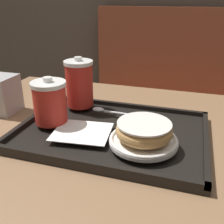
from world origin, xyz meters
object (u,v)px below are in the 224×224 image
(coffee_cup_front, at_px, (50,102))
(donut_chocolate_glazed, at_px, (144,130))
(spoon, at_px, (106,111))
(coffee_cup_rear, at_px, (79,83))

(coffee_cup_front, bearing_deg, donut_chocolate_glazed, -8.67)
(donut_chocolate_glazed, distance_m, spoon, 0.19)
(coffee_cup_front, height_order, donut_chocolate_glazed, coffee_cup_front)
(coffee_cup_front, xyz_separation_m, spoon, (0.12, 0.10, -0.05))
(coffee_cup_rear, height_order, donut_chocolate_glazed, coffee_cup_rear)
(coffee_cup_front, distance_m, spoon, 0.16)
(coffee_cup_front, bearing_deg, spoon, 39.90)
(coffee_cup_front, bearing_deg, coffee_cup_rear, 78.30)
(spoon, bearing_deg, donut_chocolate_glazed, 135.57)
(coffee_cup_front, relative_size, spoon, 0.77)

